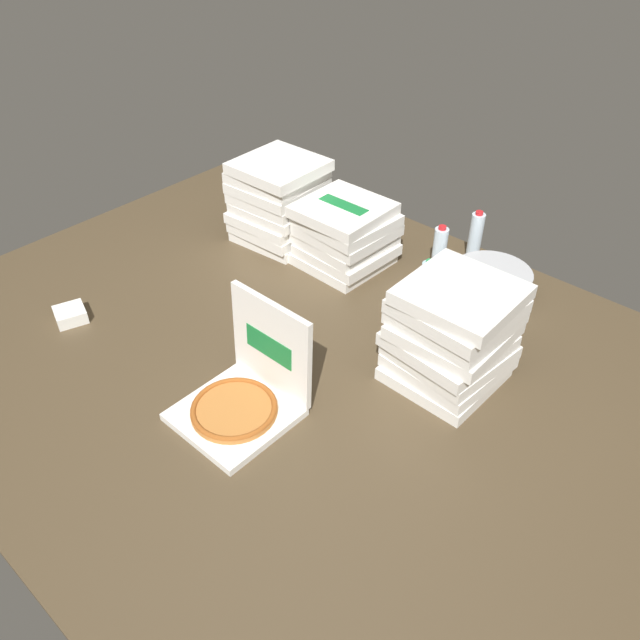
# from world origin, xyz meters

# --- Properties ---
(ground_plane) EXTENTS (3.20, 2.40, 0.02)m
(ground_plane) POSITION_xyz_m (0.00, 0.00, -0.01)
(ground_plane) COLOR #4C3D28
(open_pizza_box) EXTENTS (0.37, 0.40, 0.40)m
(open_pizza_box) POSITION_xyz_m (0.05, -0.33, 0.08)
(open_pizza_box) COLOR white
(open_pizza_box) RESTS_ON ground_plane
(pizza_stack_left_near) EXTENTS (0.41, 0.42, 0.41)m
(pizza_stack_left_near) POSITION_xyz_m (0.48, 0.30, 0.21)
(pizza_stack_left_near) COLOR white
(pizza_stack_left_near) RESTS_ON ground_plane
(pizza_stack_center_near) EXTENTS (0.41, 0.40, 0.31)m
(pizza_stack_center_near) POSITION_xyz_m (-0.32, 0.64, 0.16)
(pizza_stack_center_near) COLOR white
(pizza_stack_center_near) RESTS_ON ground_plane
(pizza_stack_right_far) EXTENTS (0.41, 0.42, 0.41)m
(pizza_stack_right_far) POSITION_xyz_m (-0.71, 0.60, 0.21)
(pizza_stack_right_far) COLOR white
(pizza_stack_right_far) RESTS_ON ground_plane
(ice_bucket) EXTENTS (0.34, 0.34, 0.13)m
(ice_bucket) POSITION_xyz_m (0.33, 0.87, 0.06)
(ice_bucket) COLOR #B7BABF
(ice_bucket) RESTS_ON ground_plane
(water_bottle_0) EXTENTS (0.06, 0.06, 0.25)m
(water_bottle_0) POSITION_xyz_m (0.05, 0.87, 0.12)
(water_bottle_0) COLOR silver
(water_bottle_0) RESTS_ON ground_plane
(water_bottle_1) EXTENTS (0.06, 0.06, 0.25)m
(water_bottle_1) POSITION_xyz_m (0.45, 0.63, 0.12)
(water_bottle_1) COLOR silver
(water_bottle_1) RESTS_ON ground_plane
(water_bottle_2) EXTENTS (0.06, 0.06, 0.25)m
(water_bottle_2) POSITION_xyz_m (0.10, 1.10, 0.12)
(water_bottle_2) COLOR silver
(water_bottle_2) RESTS_ON ground_plane
(water_bottle_3) EXTENTS (0.06, 0.06, 0.25)m
(water_bottle_3) POSITION_xyz_m (0.21, 0.68, 0.12)
(water_bottle_3) COLOR silver
(water_bottle_3) RESTS_ON ground_plane
(water_bottle_4) EXTENTS (0.06, 0.06, 0.25)m
(water_bottle_4) POSITION_xyz_m (0.17, 0.60, 0.12)
(water_bottle_4) COLOR silver
(water_bottle_4) RESTS_ON ground_plane
(napkin_pile) EXTENTS (0.15, 0.15, 0.05)m
(napkin_pile) POSITION_xyz_m (-0.89, -0.48, 0.03)
(napkin_pile) COLOR white
(napkin_pile) RESTS_ON ground_plane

